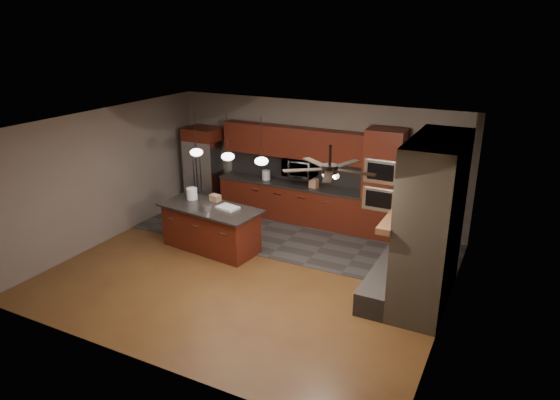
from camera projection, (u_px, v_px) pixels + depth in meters
The scene contains 22 objects.
ground at pixel (252, 271), 9.44m from camera, with size 7.00×7.00×0.00m, color brown.
ceiling at pixel (249, 124), 8.50m from camera, with size 7.00×6.00×0.02m, color white.
back_wall at pixel (315, 162), 11.49m from camera, with size 7.00×0.02×2.80m, color #6A5D55.
right_wall at pixel (452, 237), 7.49m from camera, with size 0.02×6.00×2.80m, color #6A5D55.
left_wall at pixel (106, 176), 10.45m from camera, with size 0.02×6.00×2.80m, color #6A5D55.
slate_tile_patch at pixel (293, 236), 10.95m from camera, with size 7.00×2.40×0.01m, color #373431.
fireplace_column at pixel (426, 229), 8.05m from camera, with size 1.30×2.10×2.80m.
back_cabinetry at pixel (292, 183), 11.65m from camera, with size 3.59×0.64×2.20m.
oven_tower at pixel (383, 184), 10.58m from camera, with size 0.80×0.63×2.38m.
microwave at pixel (300, 167), 11.43m from camera, with size 0.73×0.41×0.50m, color silver.
refrigerator at pixel (205, 167), 12.50m from camera, with size 0.85×0.75×2.01m.
kitchen_island at pixel (211, 228), 10.23m from camera, with size 2.21×1.20×0.92m.
white_bucket at pixel (192, 194), 10.48m from camera, with size 0.22×0.22×0.24m, color white.
paint_can at pixel (207, 208), 9.83m from camera, with size 0.17×0.17×0.12m, color silver.
paint_tray at pixel (228, 208), 9.97m from camera, with size 0.43×0.30×0.04m, color silver.
cardboard_box at pixel (215, 198), 10.39m from camera, with size 0.21×0.15×0.13m, color #A77656.
counter_bucket at pixel (266, 175), 11.85m from camera, with size 0.19×0.19×0.22m, color silver.
counter_box at pixel (314, 183), 11.28m from camera, with size 0.19×0.14×0.21m, color #AA7758.
pendant_left at pixel (196, 152), 10.07m from camera, with size 0.26×0.26×0.92m.
pendant_center at pixel (228, 156), 9.75m from camera, with size 0.26×0.26×0.92m.
pendant_right at pixel (261, 161), 9.43m from camera, with size 0.26×0.26×0.92m.
ceiling_fan at pixel (330, 168), 7.18m from camera, with size 1.27×1.33×0.41m.
Camera 1 is at (4.27, -7.29, 4.45)m, focal length 32.00 mm.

